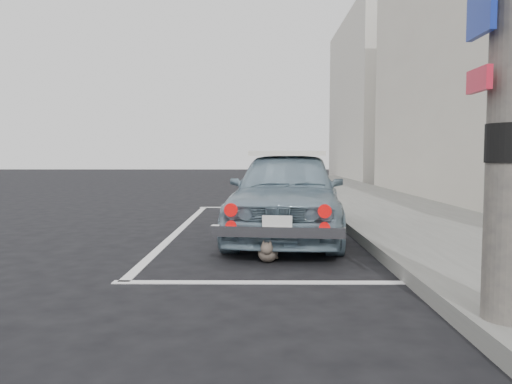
% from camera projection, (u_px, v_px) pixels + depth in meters
% --- Properties ---
extents(ground, '(80.00, 80.00, 0.00)m').
position_uv_depth(ground, '(220.00, 271.00, 5.29)').
color(ground, black).
rests_on(ground, ground).
extents(sidewalk, '(2.80, 40.00, 0.15)m').
position_uv_depth(sidewalk, '(451.00, 235.00, 7.26)').
color(sidewalk, slate).
rests_on(sidewalk, ground).
extents(building_far, '(3.50, 10.00, 8.00)m').
position_uv_depth(building_far, '(378.00, 100.00, 24.90)').
color(building_far, beige).
rests_on(building_far, ground).
extents(pline_rear, '(3.00, 0.12, 0.01)m').
position_uv_depth(pline_rear, '(268.00, 282.00, 4.79)').
color(pline_rear, silver).
rests_on(pline_rear, ground).
extents(pline_front, '(3.00, 0.12, 0.01)m').
position_uv_depth(pline_front, '(263.00, 207.00, 11.77)').
color(pline_front, silver).
rests_on(pline_front, ground).
extents(pline_side, '(0.12, 7.00, 0.01)m').
position_uv_depth(pline_side, '(181.00, 229.00, 8.29)').
color(pline_side, silver).
rests_on(pline_side, ground).
extents(retro_coupe, '(2.01, 4.06, 1.33)m').
position_uv_depth(retro_coupe, '(288.00, 193.00, 7.38)').
color(retro_coupe, '#7590A1').
rests_on(retro_coupe, ground).
extents(cat, '(0.27, 0.52, 0.28)m').
position_uv_depth(cat, '(268.00, 251.00, 5.72)').
color(cat, '#706655').
rests_on(cat, ground).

